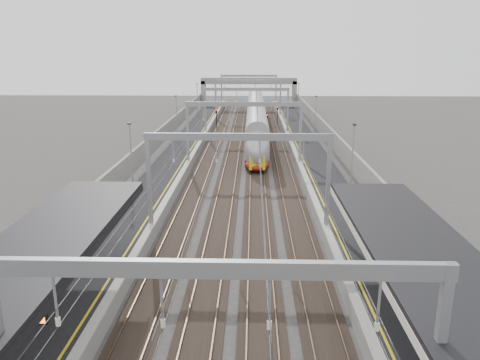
{
  "coord_description": "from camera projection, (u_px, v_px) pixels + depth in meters",
  "views": [
    {
      "loc": [
        1.0,
        -9.56,
        13.1
      ],
      "look_at": [
        0.0,
        26.54,
        3.02
      ],
      "focal_mm": 35.0,
      "sensor_mm": 36.0,
      "label": 1
    }
  ],
  "objects": [
    {
      "name": "signal_red_near",
      "position": [
        267.0,
        120.0,
        73.53
      ],
      "size": [
        0.32,
        0.32,
        3.48
      ],
      "color": "black",
      "rests_on": "ground"
    },
    {
      "name": "train",
      "position": [
        256.0,
        123.0,
        72.66
      ],
      "size": [
        2.77,
        50.52,
        4.38
      ],
      "color": "maroon",
      "rests_on": "ground"
    },
    {
      "name": "signal_green",
      "position": [
        216.0,
        115.0,
        79.31
      ],
      "size": [
        0.32,
        0.32,
        3.48
      ],
      "color": "black",
      "rests_on": "ground"
    },
    {
      "name": "signal_red_far",
      "position": [
        277.0,
        111.0,
        83.81
      ],
      "size": [
        0.32,
        0.32,
        3.48
      ],
      "color": "black",
      "rests_on": "ground"
    },
    {
      "name": "platform_right",
      "position": [
        311.0,
        159.0,
        55.73
      ],
      "size": [
        4.0,
        120.0,
        1.0
      ],
      "primitive_type": "cube",
      "color": "black",
      "rests_on": "ground"
    },
    {
      "name": "overhead_line",
      "position": [
        245.0,
        105.0,
        60.79
      ],
      "size": [
        13.0,
        140.0,
        6.6
      ],
      "color": "gray",
      "rests_on": "platform_left"
    },
    {
      "name": "platform_left",
      "position": [
        178.0,
        158.0,
        56.15
      ],
      "size": [
        4.0,
        120.0,
        1.0
      ],
      "primitive_type": "cube",
      "color": "black",
      "rests_on": "ground"
    },
    {
      "name": "tracks",
      "position": [
        244.0,
        163.0,
        56.06
      ],
      "size": [
        11.4,
        140.0,
        0.2
      ],
      "color": "black",
      "rests_on": "ground"
    },
    {
      "name": "overbridge",
      "position": [
        249.0,
        85.0,
        107.6
      ],
      "size": [
        22.0,
        2.2,
        6.9
      ],
      "color": "slate",
      "rests_on": "ground"
    },
    {
      "name": "wall_left",
      "position": [
        151.0,
        149.0,
        55.94
      ],
      "size": [
        0.3,
        120.0,
        3.2
      ],
      "primitive_type": "cube",
      "color": "slate",
      "rests_on": "ground"
    },
    {
      "name": "wall_right",
      "position": [
        339.0,
        150.0,
        55.35
      ],
      "size": [
        0.3,
        120.0,
        3.2
      ],
      "primitive_type": "cube",
      "color": "slate",
      "rests_on": "ground"
    }
  ]
}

